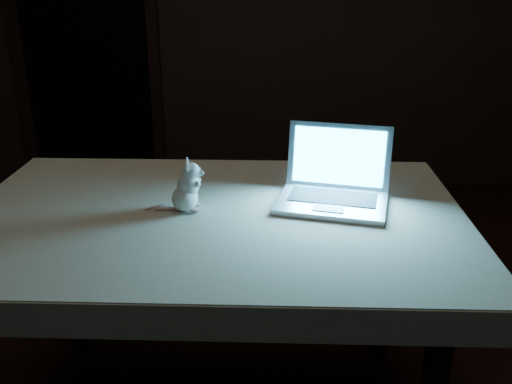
# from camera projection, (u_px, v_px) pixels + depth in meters

# --- Properties ---
(back_wall) EXTENTS (4.50, 0.04, 2.60)m
(back_wall) POSITION_uv_depth(u_px,v_px,m) (238.00, 11.00, 4.02)
(back_wall) COLOR black
(back_wall) RESTS_ON ground
(doorway) EXTENTS (1.06, 0.36, 2.13)m
(doorway) POSITION_uv_depth(u_px,v_px,m) (86.00, 45.00, 4.11)
(doorway) COLOR black
(doorway) RESTS_ON back_wall
(table) EXTENTS (1.58, 1.04, 0.83)m
(table) POSITION_uv_depth(u_px,v_px,m) (217.00, 321.00, 2.03)
(table) COLOR black
(table) RESTS_ON floor
(tablecloth) EXTENTS (1.76, 1.27, 0.10)m
(tablecloth) POSITION_uv_depth(u_px,v_px,m) (230.00, 219.00, 1.95)
(tablecloth) COLOR beige
(tablecloth) RESTS_ON table
(laptop) EXTENTS (0.43, 0.40, 0.25)m
(laptop) POSITION_uv_depth(u_px,v_px,m) (333.00, 172.00, 1.89)
(laptop) COLOR silver
(laptop) RESTS_ON tablecloth
(plush_mouse) EXTENTS (0.14, 0.14, 0.18)m
(plush_mouse) POSITION_uv_depth(u_px,v_px,m) (184.00, 185.00, 1.86)
(plush_mouse) COLOR silver
(plush_mouse) RESTS_ON tablecloth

